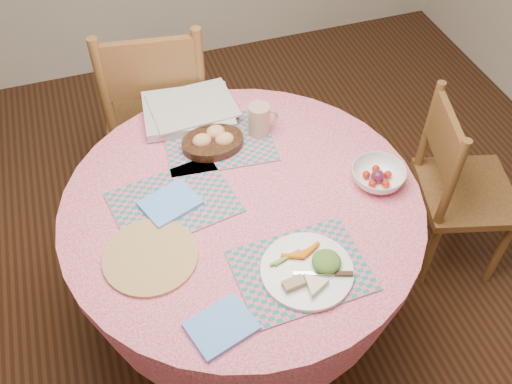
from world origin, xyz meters
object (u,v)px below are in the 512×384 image
dinner_plate (310,270)px  fruit_bowl (378,176)px  chair_back (158,110)px  wicker_trivet (150,256)px  dining_table (243,236)px  latte_mug (260,120)px  bread_bowl (213,141)px  chair_right (458,186)px

dinner_plate → fruit_bowl: (0.37, 0.28, 0.01)m
chair_back → fruit_bowl: chair_back is taller
wicker_trivet → fruit_bowl: size_ratio=1.59×
wicker_trivet → dining_table: bearing=21.3°
latte_mug → fruit_bowl: (0.31, -0.37, -0.04)m
dinner_plate → fruit_bowl: 0.47m
wicker_trivet → latte_mug: 0.68m
latte_mug → bread_bowl: bearing=-174.4°
chair_right → fruit_bowl: bearing=118.2°
dining_table → dinner_plate: (0.11, -0.35, 0.22)m
wicker_trivet → bread_bowl: 0.53m
chair_right → wicker_trivet: chair_right is taller
bread_bowl → latte_mug: 0.19m
dinner_plate → chair_right: bearing=24.8°
dining_table → chair_back: 0.84m
fruit_bowl → chair_back: bearing=124.8°
bread_bowl → fruit_bowl: 0.61m
dining_table → fruit_bowl: (0.48, -0.06, 0.22)m
wicker_trivet → fruit_bowl: bearing=5.0°
bread_bowl → wicker_trivet: bearing=-127.3°
bread_bowl → fruit_bowl: bearing=-35.2°
chair_right → bread_bowl: 1.06m
dining_table → chair_back: (-0.14, 0.83, -0.02)m
chair_right → wicker_trivet: bearing=113.4°
dining_table → dinner_plate: bearing=-72.9°
chair_right → fruit_bowl: 0.59m
bread_bowl → latte_mug: bearing=5.6°
dining_table → bread_bowl: 0.37m
dining_table → latte_mug: (0.17, 0.31, 0.26)m
dining_table → chair_right: chair_right is taller
dinner_plate → bread_bowl: size_ratio=1.24×
dining_table → latte_mug: size_ratio=9.95×
dining_table → chair_right: size_ratio=1.43×
dining_table → bread_bowl: (-0.02, 0.29, 0.23)m
dining_table → latte_mug: latte_mug is taller
dinner_plate → latte_mug: size_ratio=2.28×
chair_back → dining_table: bearing=108.2°
wicker_trivet → fruit_bowl: 0.82m
dinner_plate → bread_bowl: bearing=101.3°
chair_back → wicker_trivet: chair_back is taller
dinner_plate → latte_mug: 0.66m
chair_back → wicker_trivet: (-0.20, -0.96, 0.22)m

